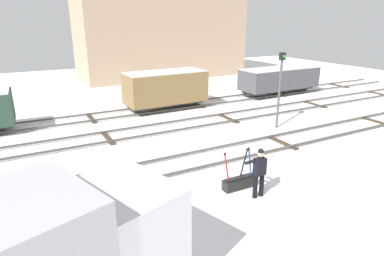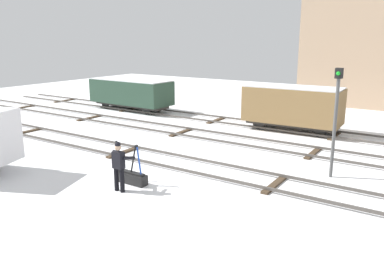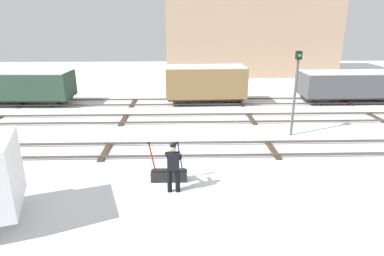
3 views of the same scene
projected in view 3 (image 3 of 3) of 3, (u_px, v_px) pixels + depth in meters
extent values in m
plane|color=white|center=(190.00, 152.00, 13.83)|extent=(60.00, 60.00, 0.00)
cube|color=#4C4742|center=(190.00, 156.00, 13.11)|extent=(44.00, 0.07, 0.10)
cube|color=#4C4742|center=(189.00, 143.00, 14.47)|extent=(44.00, 0.07, 0.10)
cube|color=#423323|center=(105.00, 152.00, 13.72)|extent=(0.24, 1.94, 0.08)
cube|color=#423323|center=(273.00, 150.00, 13.92)|extent=(0.24, 1.94, 0.08)
cube|color=#4C4742|center=(188.00, 122.00, 17.32)|extent=(44.00, 0.07, 0.10)
cube|color=#4C4742|center=(188.00, 114.00, 18.69)|extent=(44.00, 0.07, 0.10)
cube|color=#423323|center=(123.00, 120.00, 17.94)|extent=(0.24, 1.94, 0.08)
cube|color=#423323|center=(252.00, 119.00, 18.13)|extent=(0.24, 1.94, 0.08)
cube|color=#423323|center=(377.00, 118.00, 18.33)|extent=(0.24, 1.94, 0.08)
cube|color=#4C4742|center=(187.00, 104.00, 20.86)|extent=(44.00, 0.07, 0.10)
cube|color=#4C4742|center=(187.00, 99.00, 22.23)|extent=(44.00, 0.07, 0.10)
cube|color=#423323|center=(24.00, 104.00, 21.28)|extent=(0.24, 1.94, 0.08)
cube|color=#423323|center=(133.00, 103.00, 21.48)|extent=(0.24, 1.94, 0.08)
cube|color=#423323|center=(240.00, 103.00, 21.67)|extent=(0.24, 1.94, 0.08)
cube|color=#423323|center=(345.00, 102.00, 21.87)|extent=(0.24, 1.94, 0.08)
cube|color=black|center=(169.00, 176.00, 11.33)|extent=(1.24, 0.37, 0.36)
cube|color=black|center=(169.00, 170.00, 11.27)|extent=(1.12, 0.21, 0.06)
cylinder|color=red|center=(152.00, 157.00, 11.10)|extent=(0.24, 0.06, 1.04)
sphere|color=black|center=(149.00, 143.00, 10.93)|extent=(0.09, 0.09, 0.09)
cylinder|color=black|center=(172.00, 157.00, 11.12)|extent=(0.30, 0.06, 1.03)
sphere|color=black|center=(176.00, 143.00, 10.96)|extent=(0.09, 0.09, 0.09)
cylinder|color=#1E47B7|center=(180.00, 157.00, 11.12)|extent=(0.21, 0.06, 1.05)
sphere|color=black|center=(178.00, 143.00, 10.95)|extent=(0.09, 0.09, 0.09)
cylinder|color=black|center=(170.00, 180.00, 10.54)|extent=(0.15, 0.15, 0.80)
cylinder|color=black|center=(178.00, 180.00, 10.54)|extent=(0.15, 0.15, 0.80)
cube|color=black|center=(173.00, 161.00, 10.32)|extent=(0.38, 0.24, 0.56)
sphere|color=tan|center=(173.00, 148.00, 10.19)|extent=(0.22, 0.22, 0.22)
sphere|color=black|center=(173.00, 146.00, 10.16)|extent=(0.19, 0.19, 0.19)
cylinder|color=black|center=(167.00, 155.00, 10.49)|extent=(0.11, 0.51, 0.38)
cylinder|color=black|center=(180.00, 157.00, 10.56)|extent=(0.11, 0.54, 0.22)
cube|color=black|center=(13.00, 160.00, 8.57)|extent=(0.60, 1.71, 0.76)
cylinder|color=#4C4C4C|center=(294.00, 99.00, 15.21)|extent=(0.12, 0.12, 3.59)
cube|color=black|center=(299.00, 55.00, 14.58)|extent=(0.24, 0.24, 0.36)
sphere|color=green|center=(300.00, 55.00, 14.46)|extent=(0.14, 0.14, 0.14)
cube|color=tan|center=(249.00, 28.00, 32.30)|extent=(15.97, 6.72, 8.75)
cube|color=#2D2B28|center=(25.00, 99.00, 21.17)|extent=(5.81, 1.50, 0.20)
cube|color=#284233|center=(23.00, 85.00, 20.88)|extent=(6.15, 2.39, 1.60)
cube|color=white|center=(21.00, 72.00, 20.62)|extent=(6.02, 2.30, 0.06)
cylinder|color=black|center=(0.00, 97.00, 21.76)|extent=(0.70, 0.12, 0.70)
cylinder|color=black|center=(52.00, 102.00, 20.61)|extent=(0.70, 0.12, 0.70)
cylinder|color=black|center=(59.00, 97.00, 21.76)|extent=(0.70, 0.12, 0.70)
cube|color=#2D2B28|center=(205.00, 97.00, 21.49)|extent=(4.87, 1.43, 0.20)
cube|color=olive|center=(206.00, 82.00, 21.16)|extent=(5.16, 2.29, 1.88)
cube|color=silver|center=(206.00, 67.00, 20.85)|extent=(5.05, 2.20, 0.06)
cylinder|color=black|center=(180.00, 101.00, 20.86)|extent=(0.70, 0.12, 0.70)
cylinder|color=black|center=(180.00, 96.00, 21.97)|extent=(0.70, 0.12, 0.70)
cylinder|color=black|center=(232.00, 100.00, 21.05)|extent=(0.70, 0.12, 0.70)
cylinder|color=black|center=(229.00, 96.00, 22.16)|extent=(0.70, 0.12, 0.70)
cube|color=#2D2B28|center=(348.00, 96.00, 21.76)|extent=(6.10, 1.42, 0.20)
cube|color=#4C4C51|center=(350.00, 84.00, 21.49)|extent=(6.44, 2.28, 1.47)
cube|color=silver|center=(352.00, 72.00, 21.25)|extent=(6.31, 2.19, 0.06)
cylinder|color=black|center=(321.00, 100.00, 21.11)|extent=(0.70, 0.12, 0.70)
cylinder|color=black|center=(314.00, 96.00, 22.23)|extent=(0.70, 0.12, 0.70)
cylinder|color=black|center=(384.00, 99.00, 21.32)|extent=(0.70, 0.12, 0.70)
cylinder|color=black|center=(373.00, 95.00, 22.43)|extent=(0.70, 0.12, 0.70)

